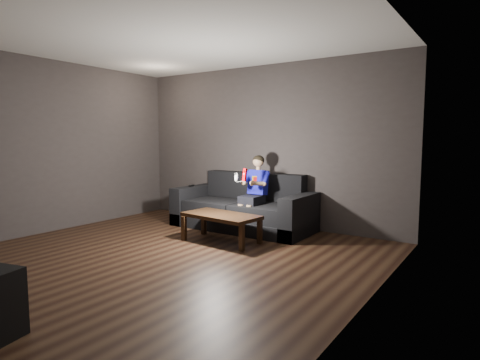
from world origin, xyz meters
The scene contains 11 objects.
floor centered at (0.00, 0.00, 0.00)m, with size 5.00×5.00×0.00m, color black.
back_wall centered at (0.00, 2.50, 1.35)m, with size 5.00×0.04×2.70m, color #36302F.
left_wall centered at (-2.50, 0.00, 1.35)m, with size 0.04×5.00×2.70m, color #36302F.
right_wall centered at (2.50, 0.00, 1.35)m, with size 0.04×5.00×2.70m, color #36302F.
ceiling centered at (0.00, 0.00, 2.70)m, with size 5.00×5.00×0.02m, color beige.
sofa centered at (-0.09, 2.01, 0.29)m, with size 2.31×1.00×0.89m.
child centered at (0.17, 1.94, 0.73)m, with size 0.44×0.54×1.07m.
wii_remote_red centered at (0.25, 1.52, 0.93)m, with size 0.05×0.07×0.19m.
nunchuk_white centered at (0.10, 1.53, 0.89)m, with size 0.08×0.10×0.14m.
wii_remote_black centered at (-1.13, 1.92, 0.64)m, with size 0.07×0.15×0.03m.
coffee_table centered at (0.14, 1.08, 0.35)m, with size 1.16×0.66×0.40m.
Camera 1 is at (3.49, -3.42, 1.47)m, focal length 30.00 mm.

